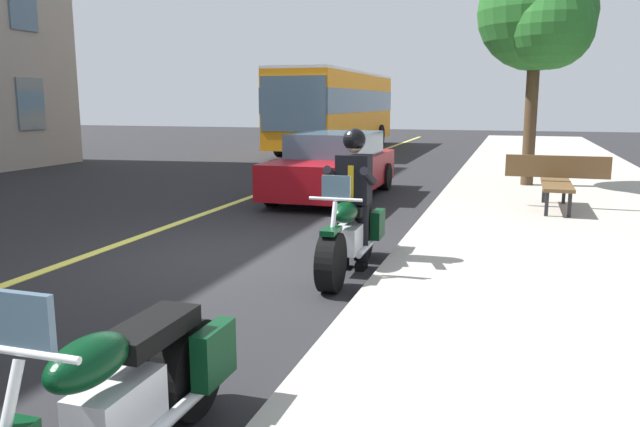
% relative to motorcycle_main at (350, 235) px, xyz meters
% --- Properties ---
extents(ground_plane, '(80.00, 80.00, 0.00)m').
position_rel_motorcycle_main_xyz_m(ground_plane, '(-0.21, -1.59, -0.45)').
color(ground_plane, black).
extents(sidewalk_curb, '(60.00, 5.00, 0.15)m').
position_rel_motorcycle_main_xyz_m(sidewalk_curb, '(-0.21, 2.91, -0.38)').
color(sidewalk_curb, '#9E998E').
rests_on(sidewalk_curb, ground_plane).
extents(lane_center_stripe, '(60.00, 0.16, 0.01)m').
position_rel_motorcycle_main_xyz_m(lane_center_stripe, '(-0.21, -3.59, -0.45)').
color(lane_center_stripe, '#E5DB4C').
rests_on(lane_center_stripe, ground_plane).
extents(motorcycle_main, '(2.21, 0.61, 1.26)m').
position_rel_motorcycle_main_xyz_m(motorcycle_main, '(0.00, 0.00, 0.00)').
color(motorcycle_main, black).
rests_on(motorcycle_main, ground_plane).
extents(rider_main, '(0.62, 0.55, 1.74)m').
position_rel_motorcycle_main_xyz_m(rider_main, '(-0.19, -0.01, 0.58)').
color(rider_main, black).
rests_on(rider_main, ground_plane).
extents(motorcycle_parked, '(2.21, 0.60, 1.26)m').
position_rel_motorcycle_main_xyz_m(motorcycle_parked, '(4.43, -0.11, 0.00)').
color(motorcycle_parked, black).
rests_on(motorcycle_parked, ground_plane).
extents(bus_far, '(11.05, 2.70, 3.30)m').
position_rel_motorcycle_main_xyz_m(bus_far, '(-18.54, -5.49, 1.42)').
color(bus_far, orange).
rests_on(bus_far, ground_plane).
extents(car_dark, '(4.60, 1.92, 1.40)m').
position_rel_motorcycle_main_xyz_m(car_dark, '(-5.74, -1.87, 0.24)').
color(car_dark, maroon).
rests_on(car_dark, ground_plane).
extents(bench_sidewalk, '(1.80, 1.80, 0.95)m').
position_rel_motorcycle_main_xyz_m(bench_sidewalk, '(-4.67, 2.62, 0.26)').
color(bench_sidewalk, brown).
rests_on(bench_sidewalk, sidewalk_curb).
extents(street_tree_curbside, '(2.80, 2.60, 5.19)m').
position_rel_motorcycle_main_xyz_m(street_tree_curbside, '(-7.81, 2.25, 3.46)').
color(street_tree_curbside, '#42301E').
rests_on(street_tree_curbside, sidewalk_curb).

